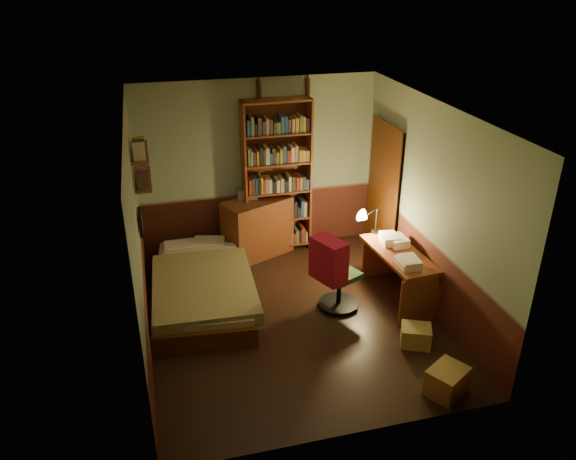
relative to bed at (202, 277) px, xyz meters
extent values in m
cube|color=black|center=(1.04, -0.71, -0.34)|extent=(3.50, 4.00, 0.02)
cube|color=silver|center=(1.04, -0.71, 2.28)|extent=(3.50, 4.00, 0.02)
cube|color=gray|center=(1.04, 1.30, 0.97)|extent=(3.50, 0.02, 2.60)
cube|color=gray|center=(-0.72, -0.71, 0.97)|extent=(0.02, 4.00, 2.60)
cube|color=gray|center=(2.80, -0.71, 0.97)|extent=(0.02, 4.00, 2.60)
cube|color=gray|center=(1.04, -2.72, 0.97)|extent=(3.50, 0.02, 2.60)
cube|color=black|center=(2.76, 0.59, 0.67)|extent=(0.06, 0.90, 2.00)
cube|color=#46210A|center=(2.73, 0.59, 0.67)|extent=(0.02, 0.98, 2.08)
cube|color=olive|center=(0.00, 0.00, 0.00)|extent=(1.41, 2.35, 0.67)
cube|color=brown|center=(0.96, 1.06, 0.11)|extent=(1.11, 0.86, 0.89)
cube|color=#B2B2B7|center=(0.84, 1.18, 0.63)|extent=(0.29, 0.22, 0.15)
cube|color=brown|center=(1.29, 1.14, 0.83)|extent=(1.00, 0.33, 2.32)
cylinder|color=black|center=(1.07, 1.25, 2.11)|extent=(0.08, 0.08, 0.24)
cylinder|color=black|center=(1.77, 1.25, 2.11)|extent=(0.07, 0.07, 0.24)
cube|color=brown|center=(2.48, -0.59, 0.00)|extent=(0.62, 1.29, 0.67)
cube|color=silver|center=(2.47, -0.31, 0.39)|extent=(0.24, 0.31, 0.12)
cone|color=black|center=(2.41, 0.03, 0.62)|extent=(0.18, 0.18, 0.56)
cube|color=#2C4F2F|center=(1.68, -0.62, 0.12)|extent=(0.57, 0.54, 0.90)
cube|color=#B21631|center=(1.69, -0.81, 0.84)|extent=(0.30, 0.48, 0.54)
cube|color=brown|center=(-0.60, 0.39, 1.27)|extent=(0.20, 0.90, 0.03)
cube|color=brown|center=(-0.60, 0.39, 1.62)|extent=(0.20, 0.90, 0.03)
cube|color=black|center=(-0.68, -0.11, 0.92)|extent=(0.04, 0.32, 0.26)
cube|color=#9D8748|center=(2.22, -2.42, -0.18)|extent=(0.51, 0.48, 0.30)
cube|color=#9D8748|center=(2.28, -1.60, -0.21)|extent=(0.42, 0.39, 0.24)
camera|label=1|loc=(-0.49, -6.38, 3.73)|focal=35.00mm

